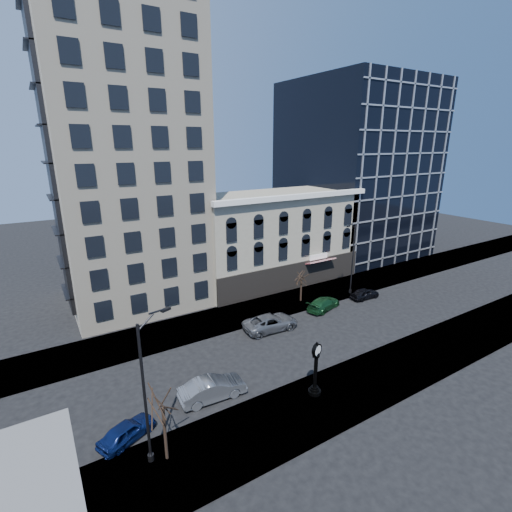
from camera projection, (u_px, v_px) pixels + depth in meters
ground at (260, 354)px, 33.81m from camera, size 160.00×160.00×0.00m
sidewalk_far at (221, 319)px, 40.32m from camera, size 160.00×6.00×0.12m
sidewalk_near at (318, 404)px, 27.27m from camera, size 160.00×6.00×0.12m
cream_tower at (122, 135)px, 40.52m from camera, size 15.90×15.40×42.50m
victorian_row at (273, 237)px, 51.01m from camera, size 22.60×11.19×12.50m
glass_office at (355, 170)px, 62.75m from camera, size 20.00×20.15×28.00m
street_clock at (316, 371)px, 27.74m from camera, size 1.00×1.00×4.41m
street_lamp_near at (151, 349)px, 20.75m from camera, size 2.39×1.08×9.61m
street_lamp_far at (352, 240)px, 44.75m from camera, size 2.34×1.03×9.37m
bare_tree_near at (162, 396)px, 21.22m from camera, size 3.40×3.40×5.84m
bare_tree_far at (302, 275)px, 44.05m from camera, size 2.55×2.55×4.37m
car_near_a at (127, 431)px, 23.86m from camera, size 4.17×3.00×1.32m
car_near_b at (213, 389)px, 27.73m from camera, size 5.16×2.06×1.67m
car_far_a at (271, 322)px, 38.02m from camera, size 5.92×3.03×1.60m
car_far_b at (324, 303)px, 42.74m from camera, size 5.23×3.30×1.41m
car_far_c at (365, 294)px, 45.68m from camera, size 3.91×1.66×1.32m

